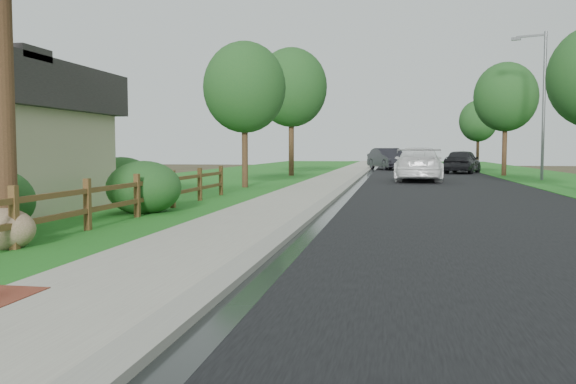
% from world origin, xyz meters
% --- Properties ---
extents(ground, '(120.00, 120.00, 0.00)m').
position_xyz_m(ground, '(0.00, 0.00, 0.00)').
color(ground, '#38301E').
extents(road, '(8.00, 90.00, 0.02)m').
position_xyz_m(road, '(4.60, 35.00, 0.01)').
color(road, black).
rests_on(road, ground).
extents(curb, '(0.40, 90.00, 0.12)m').
position_xyz_m(curb, '(0.40, 35.00, 0.06)').
color(curb, gray).
rests_on(curb, ground).
extents(wet_gutter, '(0.50, 90.00, 0.00)m').
position_xyz_m(wet_gutter, '(0.75, 35.00, 0.02)').
color(wet_gutter, black).
rests_on(wet_gutter, road).
extents(sidewalk, '(2.20, 90.00, 0.10)m').
position_xyz_m(sidewalk, '(-0.90, 35.00, 0.05)').
color(sidewalk, gray).
rests_on(sidewalk, ground).
extents(grass_strip, '(1.60, 90.00, 0.06)m').
position_xyz_m(grass_strip, '(-2.80, 35.00, 0.03)').
color(grass_strip, '#21621C').
rests_on(grass_strip, ground).
extents(lawn_near, '(9.00, 90.00, 0.04)m').
position_xyz_m(lawn_near, '(-8.00, 35.00, 0.02)').
color(lawn_near, '#21621C').
rests_on(lawn_near, ground).
extents(verge_far, '(6.00, 90.00, 0.04)m').
position_xyz_m(verge_far, '(11.50, 35.00, 0.02)').
color(verge_far, '#21621C').
rests_on(verge_far, ground).
extents(ranch_fence, '(0.12, 16.92, 1.10)m').
position_xyz_m(ranch_fence, '(-3.60, 6.40, 0.62)').
color(ranch_fence, '#452E17').
rests_on(ranch_fence, ground).
extents(white_suv, '(2.63, 6.10, 1.75)m').
position_xyz_m(white_suv, '(3.73, 26.67, 0.89)').
color(white_suv, white).
rests_on(white_suv, road).
extents(dark_car_mid, '(3.26, 5.23, 1.66)m').
position_xyz_m(dark_car_mid, '(7.20, 38.04, 0.85)').
color(dark_car_mid, black).
rests_on(dark_car_mid, road).
extents(dark_car_far, '(3.70, 5.71, 1.78)m').
position_xyz_m(dark_car_far, '(2.00, 44.80, 0.91)').
color(dark_car_far, black).
rests_on(dark_car_far, road).
extents(streetlight, '(1.77, 0.76, 7.92)m').
position_xyz_m(streetlight, '(10.16, 28.49, 4.49)').
color(streetlight, slate).
rests_on(streetlight, ground).
extents(boulder, '(1.28, 1.13, 0.71)m').
position_xyz_m(boulder, '(-3.90, 2.96, 0.36)').
color(boulder, brown).
rests_on(boulder, ground).
extents(shrub_c, '(2.16, 2.16, 1.39)m').
position_xyz_m(shrub_c, '(-3.90, 8.72, 0.69)').
color(shrub_c, '#1A4B1F').
rests_on(shrub_c, ground).
extents(shrub_d, '(2.79, 2.79, 1.43)m').
position_xyz_m(shrub_d, '(-6.50, 12.93, 0.72)').
color(shrub_d, '#1A4B1F').
rests_on(shrub_d, ground).
extents(tree_near_left, '(3.55, 3.55, 6.30)m').
position_xyz_m(tree_near_left, '(-3.90, 19.56, 4.33)').
color(tree_near_left, '#3A2817').
rests_on(tree_near_left, ground).
extents(tree_mid_left, '(4.48, 4.48, 8.01)m').
position_xyz_m(tree_mid_left, '(-3.90, 31.69, 5.53)').
color(tree_mid_left, '#3A2817').
rests_on(tree_mid_left, ground).
extents(tree_mid_right, '(3.92, 3.92, 7.11)m').
position_xyz_m(tree_mid_right, '(9.29, 33.96, 4.94)').
color(tree_mid_right, '#3A2817').
rests_on(tree_mid_right, ground).
extents(tree_far_right, '(3.12, 3.12, 5.76)m').
position_xyz_m(tree_far_right, '(9.32, 46.54, 4.03)').
color(tree_far_right, '#3A2817').
rests_on(tree_far_right, ground).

